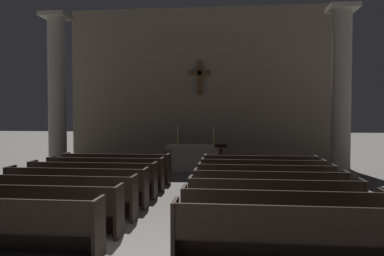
{
  "coord_description": "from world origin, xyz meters",
  "views": [
    {
      "loc": [
        1.45,
        -5.65,
        2.24
      ],
      "look_at": [
        0.0,
        7.92,
        1.71
      ],
      "focal_mm": 36.02,
      "sensor_mm": 36.0,
      "label": 1
    }
  ],
  "objects": [
    {
      "name": "pew_right_row_1",
      "position": [
        2.28,
        -0.04,
        0.48
      ],
      "size": [
        3.43,
        0.5,
        0.95
      ],
      "color": "black",
      "rests_on": "ground"
    },
    {
      "name": "apse_with_cross",
      "position": [
        0.0,
        11.31,
        3.43
      ],
      "size": [
        11.59,
        0.42,
        6.86
      ],
      "color": "gray",
      "rests_on": "ground"
    },
    {
      "name": "pew_right_row_2",
      "position": [
        2.28,
        1.02,
        0.48
      ],
      "size": [
        3.43,
        0.5,
        0.95
      ],
      "color": "black",
      "rests_on": "ground"
    },
    {
      "name": "pew_right_row_5",
      "position": [
        2.28,
        4.21,
        0.48
      ],
      "size": [
        3.43,
        0.5,
        0.95
      ],
      "color": "black",
      "rests_on": "ground"
    },
    {
      "name": "pew_left_row_3",
      "position": [
        -2.28,
        2.09,
        0.48
      ],
      "size": [
        3.43,
        0.5,
        0.95
      ],
      "color": "black",
      "rests_on": "ground"
    },
    {
      "name": "candlestick_right",
      "position": [
        0.7,
        9.19,
        1.24
      ],
      "size": [
        0.16,
        0.16,
        0.7
      ],
      "color": "#B79338",
      "rests_on": "altar"
    },
    {
      "name": "lectern",
      "position": [
        1.02,
        7.99,
        0.55
      ],
      "size": [
        0.44,
        0.36,
        1.15
      ],
      "color": "black",
      "rests_on": "ground"
    },
    {
      "name": "pew_left_row_6",
      "position": [
        -2.28,
        5.27,
        0.48
      ],
      "size": [
        3.43,
        0.5,
        0.95
      ],
      "color": "black",
      "rests_on": "ground"
    },
    {
      "name": "pew_right_row_4",
      "position": [
        2.28,
        3.15,
        0.48
      ],
      "size": [
        3.43,
        0.5,
        0.95
      ],
      "color": "black",
      "rests_on": "ground"
    },
    {
      "name": "column_right_second",
      "position": [
        5.26,
        8.48,
        2.92
      ],
      "size": [
        1.01,
        1.01,
        6.02
      ],
      "color": "#9E998E",
      "rests_on": "ground"
    },
    {
      "name": "pew_left_row_4",
      "position": [
        -2.28,
        3.15,
        0.48
      ],
      "size": [
        3.43,
        0.5,
        0.95
      ],
      "color": "black",
      "rests_on": "ground"
    },
    {
      "name": "pew_left_row_7",
      "position": [
        -2.28,
        6.33,
        0.48
      ],
      "size": [
        3.43,
        0.5,
        0.95
      ],
      "color": "black",
      "rests_on": "ground"
    },
    {
      "name": "pew_right_row_6",
      "position": [
        2.28,
        5.27,
        0.48
      ],
      "size": [
        3.43,
        0.5,
        0.95
      ],
      "color": "black",
      "rests_on": "ground"
    },
    {
      "name": "column_left_second",
      "position": [
        -5.26,
        8.48,
        2.92
      ],
      "size": [
        1.01,
        1.01,
        6.02
      ],
      "color": "#9E998E",
      "rests_on": "ground"
    },
    {
      "name": "pew_right_row_7",
      "position": [
        2.28,
        6.33,
        0.48
      ],
      "size": [
        3.43,
        0.5,
        0.95
      ],
      "color": "black",
      "rests_on": "ground"
    },
    {
      "name": "pew_right_row_3",
      "position": [
        2.28,
        2.09,
        0.48
      ],
      "size": [
        3.43,
        0.5,
        0.95
      ],
      "color": "black",
      "rests_on": "ground"
    },
    {
      "name": "pew_left_row_5",
      "position": [
        -2.28,
        4.21,
        0.48
      ],
      "size": [
        3.43,
        0.5,
        0.95
      ],
      "color": "black",
      "rests_on": "ground"
    },
    {
      "name": "pew_left_row_2",
      "position": [
        -2.28,
        1.02,
        0.48
      ],
      "size": [
        3.43,
        0.5,
        0.95
      ],
      "color": "black",
      "rests_on": "ground"
    },
    {
      "name": "altar",
      "position": [
        0.0,
        9.19,
        0.53
      ],
      "size": [
        2.2,
        0.9,
        1.01
      ],
      "color": "#A8A399",
      "rests_on": "ground"
    },
    {
      "name": "candlestick_left",
      "position": [
        -0.7,
        9.19,
        1.24
      ],
      "size": [
        0.16,
        0.16,
        0.7
      ],
      "color": "#B79338",
      "rests_on": "altar"
    }
  ]
}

